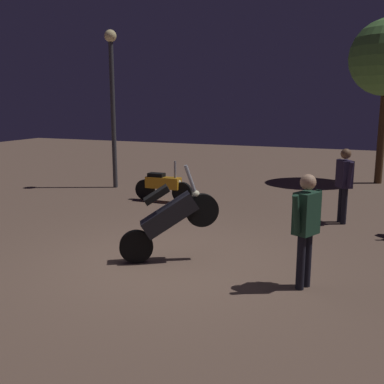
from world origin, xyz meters
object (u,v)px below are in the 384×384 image
motorcycle_orange_parked_right (163,185)px  streetlamp_near (112,89)px  motorcycle_black_foreground (169,218)px  person_bystander_far (344,179)px  person_rider_beside (306,221)px

motorcycle_orange_parked_right → streetlamp_near: (-2.26, 1.24, 2.58)m
motorcycle_black_foreground → person_bystander_far: bearing=24.9°
motorcycle_black_foreground → streetlamp_near: (-4.37, 5.35, 2.27)m
motorcycle_black_foreground → person_bystander_far: 4.41m
person_bystander_far → streetlamp_near: bearing=-44.6°
motorcycle_black_foreground → person_bystander_far: (2.50, 3.63, 0.24)m
motorcycle_black_foreground → motorcycle_orange_parked_right: 4.62m
motorcycle_black_foreground → person_bystander_far: size_ratio=0.99×
person_rider_beside → motorcycle_orange_parked_right: bearing=-19.6°
motorcycle_black_foreground → streetlamp_near: 7.27m
motorcycle_orange_parked_right → person_bystander_far: bearing=-6.2°
motorcycle_black_foreground → motorcycle_orange_parked_right: bearing=86.6°
person_bystander_far → person_rider_beside: bearing=55.7°
person_rider_beside → person_bystander_far: size_ratio=1.01×
motorcycle_black_foreground → streetlamp_near: bearing=98.7°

